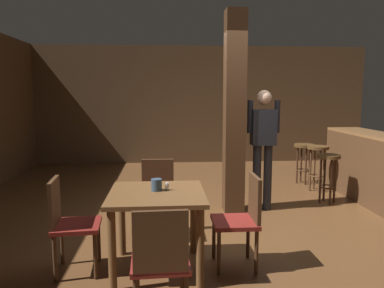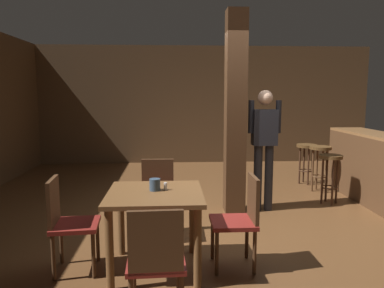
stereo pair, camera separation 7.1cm
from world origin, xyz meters
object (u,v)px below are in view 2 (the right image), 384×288
bar_stool_mid (320,157)px  bar_stool_near (330,167)px  chair_east (241,216)px  dining_table (155,206)px  chair_west (67,220)px  bar_counter (369,167)px  bar_stool_far (306,154)px  chair_north (157,194)px  standing_person (264,141)px  napkin_cup (155,185)px  salt_shaker (166,186)px  chair_south (156,259)px

bar_stool_mid → bar_stool_near: bearing=-100.5°
chair_east → bar_stool_near: 2.67m
dining_table → chair_west: bearing=179.0°
bar_counter → bar_stool_mid: bearing=127.4°
chair_west → bar_counter: (4.03, 2.07, 0.04)m
bar_stool_far → bar_counter: bearing=-66.2°
chair_north → bar_counter: 3.44m
chair_north → bar_stool_mid: 3.30m
chair_north → bar_stool_far: 3.62m
standing_person → bar_stool_near: bearing=13.3°
chair_north → chair_east: same height
dining_table → chair_north: bearing=90.7°
napkin_cup → chair_north: bearing=90.5°
napkin_cup → bar_stool_far: size_ratio=0.15×
chair_west → bar_stool_near: 3.94m
salt_shaker → bar_stool_mid: 3.74m
chair_east → salt_shaker: (-0.72, 0.05, 0.29)m
standing_person → bar_counter: size_ratio=0.82×
dining_table → chair_north: (-0.01, 0.87, -0.12)m
bar_counter → chair_south: bearing=-137.0°
chair_east → standing_person: size_ratio=0.52×
salt_shaker → standing_person: size_ratio=0.04×
napkin_cup → bar_stool_near: size_ratio=0.15×
salt_shaker → chair_west: bearing=-177.1°
chair_north → chair_west: (-0.81, -0.85, 0.00)m
chair_east → napkin_cup: (-0.82, 0.05, 0.31)m
chair_south → salt_shaker: 0.98m
bar_counter → bar_stool_mid: (-0.51, 0.67, 0.05)m
salt_shaker → bar_counter: size_ratio=0.03×
chair_south → bar_stool_far: chair_south is taller
bar_counter → bar_stool_far: (-0.54, 1.22, 0.02)m
dining_table → chair_south: (0.04, -0.87, -0.12)m
chair_west → standing_person: (2.29, 1.75, 0.50)m
standing_person → napkin_cup: bearing=-130.7°
chair_north → salt_shaker: (0.11, -0.81, 0.29)m
napkin_cup → bar_stool_far: (2.67, 3.25, -0.26)m
salt_shaker → bar_counter: 3.72m
salt_shaker → bar_stool_far: 4.14m
bar_stool_far → bar_stool_near: bearing=-94.7°
chair_north → chair_west: same height
dining_table → napkin_cup: size_ratio=7.85×
salt_shaker → bar_stool_mid: size_ratio=0.09×
chair_south → salt_shaker: size_ratio=12.26×
bar_counter → bar_stool_far: size_ratio=2.85×
dining_table → chair_north: chair_north is taller
napkin_cup → bar_stool_mid: 3.82m
chair_north → bar_stool_mid: (2.71, 1.88, 0.09)m
standing_person → salt_shaker: bearing=-128.8°
chair_south → napkin_cup: (-0.04, 0.93, 0.31)m
chair_north → bar_stool_near: size_ratio=1.18×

